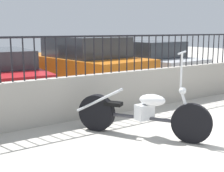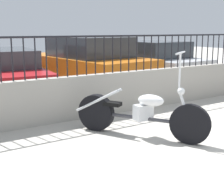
% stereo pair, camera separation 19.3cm
% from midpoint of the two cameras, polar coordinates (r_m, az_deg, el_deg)
% --- Properties ---
extents(low_wall, '(8.23, 0.18, 0.82)m').
position_cam_midpoint_polar(low_wall, '(6.69, 3.88, -0.60)').
color(low_wall, '#9E998E').
rests_on(low_wall, ground_plane).
extents(fence_railing, '(8.23, 0.04, 0.75)m').
position_cam_midpoint_polar(fence_railing, '(6.58, 3.98, 7.23)').
color(fence_railing, black).
rests_on(fence_railing, low_wall).
extents(motorcycle_dark_grey, '(1.31, 1.91, 1.36)m').
position_cam_midpoint_polar(motorcycle_dark_grey, '(4.96, 2.98, -4.90)').
color(motorcycle_dark_grey, black).
rests_on(motorcycle_dark_grey, ground_plane).
extents(car_orange, '(2.33, 4.37, 1.47)m').
position_cam_midpoint_polar(car_orange, '(8.82, -5.96, 4.11)').
color(car_orange, black).
rests_on(car_orange, ground_plane).
extents(car_silver, '(2.03, 4.08, 1.30)m').
position_cam_midpoint_polar(car_silver, '(10.28, 5.45, 4.58)').
color(car_silver, black).
rests_on(car_silver, ground_plane).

